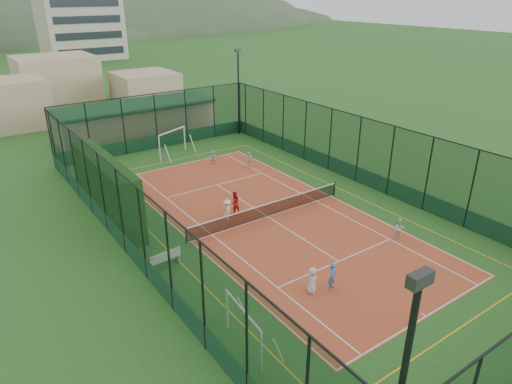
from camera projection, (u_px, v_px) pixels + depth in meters
ground at (268, 217)px, 29.18m from camera, size 300.00×300.00×0.00m
court_slab at (268, 217)px, 29.17m from camera, size 11.17×23.97×0.01m
tennis_net at (268, 209)px, 28.96m from camera, size 11.67×0.12×1.06m
perimeter_fence at (268, 181)px, 28.16m from camera, size 18.12×34.12×5.00m
floodlight_ne at (239, 93)px, 44.44m from camera, size 0.60×0.26×8.25m
clubhouse at (136, 120)px, 45.01m from camera, size 15.20×7.20×3.15m
hedge_left at (106, 189)px, 28.25m from camera, size 1.37×9.16×4.01m
white_bench at (164, 258)px, 23.80m from camera, size 1.79×0.63×0.99m
futsal_goal_near at (243, 329)px, 18.09m from camera, size 3.06×1.15×1.93m
futsal_goal_far at (173, 143)px, 39.56m from camera, size 3.55×2.34×2.22m
child_near_left at (312, 280)px, 21.62m from camera, size 0.78×0.76×1.36m
child_near_mid at (332, 276)px, 21.86m from camera, size 0.64×0.59×1.46m
child_near_right at (399, 229)px, 26.40m from camera, size 0.77×0.70×1.27m
child_far_left at (227, 210)px, 28.60m from camera, size 0.98×0.96×1.34m
child_far_right at (249, 160)px, 37.07m from camera, size 0.79×0.38×1.31m
child_far_back at (213, 157)px, 37.88m from camera, size 1.10×0.63×1.13m
coach at (234, 203)px, 29.34m from camera, size 0.78×0.63×1.53m
tennis_balls at (261, 210)px, 30.04m from camera, size 5.47×0.85×0.07m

